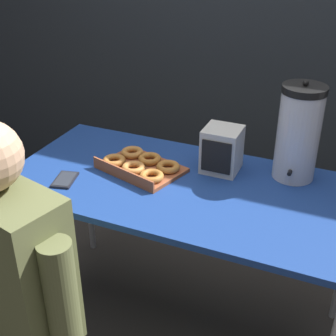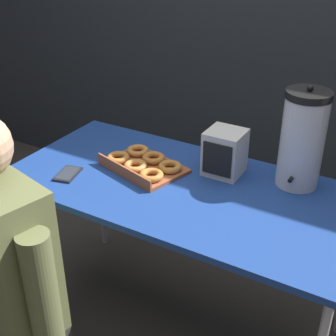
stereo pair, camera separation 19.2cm
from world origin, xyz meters
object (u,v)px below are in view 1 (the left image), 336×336
donut_box (141,166)px  space_heater (222,150)px  coffee_urn (298,133)px  person_seated (15,297)px  cell_phone (65,180)px

donut_box → space_heater: (0.32, 0.14, 0.08)m
coffee_urn → person_seated: bearing=-130.3°
donut_box → cell_phone: bearing=-123.3°
donut_box → cell_phone: (-0.25, -0.21, -0.02)m
cell_phone → space_heater: space_heater is taller
coffee_urn → person_seated: size_ratio=0.34×
space_heater → cell_phone: bearing=-148.1°
cell_phone → person_seated: size_ratio=0.12×
cell_phone → space_heater: bearing=18.1°
donut_box → coffee_urn: size_ratio=0.95×
donut_box → coffee_urn: (0.61, 0.21, 0.18)m
donut_box → cell_phone: donut_box is taller
cell_phone → person_seated: person_seated is taller
space_heater → person_seated: size_ratio=0.16×
coffee_urn → cell_phone: 0.98m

